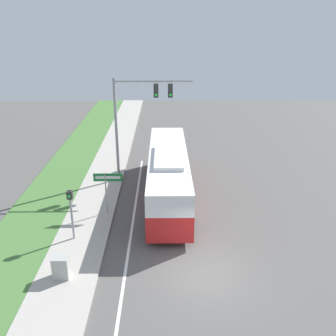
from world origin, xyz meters
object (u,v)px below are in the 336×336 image
Objects in this scene: signal_gantry at (137,111)px; utility_cabinet at (61,267)px; pedestrian_signal at (71,207)px; bus at (168,172)px; street_sign at (107,184)px.

signal_gantry is 12.28m from utility_cabinet.
signal_gantry is 7.07× the size of utility_cabinet.
signal_gantry reaches higher than pedestrian_signal.
bus is at bearing -52.40° from signal_gantry.
pedestrian_signal is 2.74× the size of utility_cabinet.
signal_gantry is 6.14m from street_sign.
utility_cabinet is (-1.29, -6.03, -1.36)m from street_sign.
signal_gantry reaches higher than utility_cabinet.
street_sign is at bearing -106.37° from signal_gantry.
pedestrian_signal is at bearing 93.20° from utility_cabinet.
street_sign is at bearing 62.42° from pedestrian_signal.
signal_gantry is at bearing 127.60° from bus.
pedestrian_signal is 3.17m from street_sign.
street_sign is 6.32m from utility_cabinet.
street_sign is 2.59× the size of utility_cabinet.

